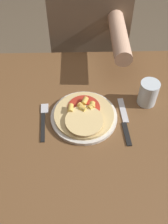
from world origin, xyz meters
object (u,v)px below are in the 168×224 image
pizza (84,115)px  dining_table (89,136)px  knife (125,121)px  drinking_glass (148,93)px  person_diner (89,39)px  fork (44,119)px  plate (84,118)px

pizza → dining_table: bearing=20.6°
knife → drinking_glass: bearing=45.3°
person_diner → dining_table: bearing=-91.9°
fork → drinking_glass: bearing=11.3°
drinking_glass → pizza: bearing=-161.3°
plate → drinking_glass: 0.26m
dining_table → person_diner: size_ratio=0.94×
dining_table → knife: bearing=-9.8°
dining_table → drinking_glass: (0.22, 0.07, 0.17)m
pizza → knife: 0.15m
fork → person_diner: 0.61m
drinking_glass → person_diner: (-0.20, 0.50, -0.10)m
person_diner → fork: bearing=-108.3°
pizza → fork: bearing=178.6°
person_diner → plate: bearing=-94.1°
dining_table → knife: size_ratio=4.98×
dining_table → knife: 0.18m
pizza → knife: pizza is taller
knife → plate: bearing=173.3°
drinking_glass → person_diner: bearing=112.4°
dining_table → plate: (-0.02, -0.00, 0.13)m
dining_table → pizza: 0.14m
pizza → knife: size_ratio=1.00×
dining_table → person_diner: bearing=88.1°
dining_table → pizza: pizza is taller
dining_table → pizza: (-0.02, -0.01, 0.14)m
fork → person_diner: (0.19, 0.57, -0.06)m
knife → fork: bearing=176.6°
pizza → knife: (0.15, -0.01, -0.02)m
dining_table → person_diner: (0.02, 0.57, 0.07)m
plate → fork: plate is taller
plate → drinking_glass: (0.24, 0.08, 0.04)m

